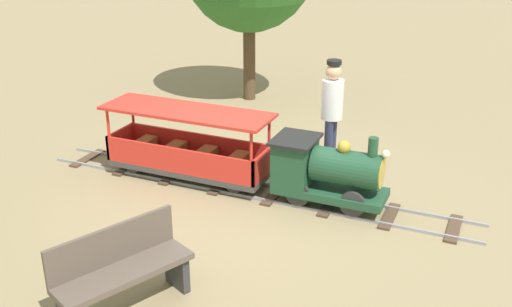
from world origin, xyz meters
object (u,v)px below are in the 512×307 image
Objects in this scene: locomotive at (325,170)px; park_bench at (122,271)px; conductor_person at (332,108)px; passenger_car at (188,151)px.

locomotive reaches higher than park_bench.
conductor_person is at bearing -166.82° from locomotive.
passenger_car reaches higher than park_bench.
park_bench is (2.77, 0.87, -0.01)m from passenger_car.
park_bench is (3.80, -0.83, -0.54)m from conductor_person.
passenger_car is 1.74× the size of park_bench.
locomotive is at bearing 90.00° from passenger_car.
conductor_person reaches higher than passenger_car.
conductor_person is at bearing 121.24° from passenger_car.
conductor_person reaches higher than locomotive.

